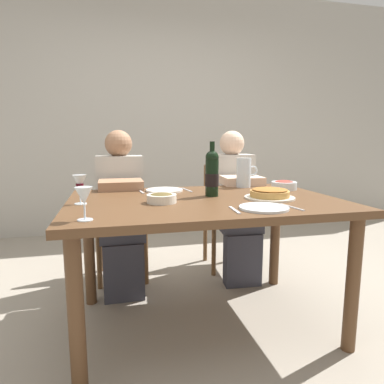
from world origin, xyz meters
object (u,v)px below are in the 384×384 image
object	(u,v)px
dinner_plate_right_setting	(164,190)
baked_tart	(270,194)
wine_glass_right_diner	(80,183)
wine_bottle	(212,173)
olive_bowl	(162,198)
dinner_plate_left_setting	(264,208)
salad_bowl	(284,185)
water_pitcher	(244,174)
wine_glass_left_diner	(84,197)
diner_right	(235,200)
dining_table	(204,215)
diner_left	(121,205)
chair_left	(121,214)
chair_right	(227,208)

from	to	relation	value
dinner_plate_right_setting	baked_tart	bearing A→B (deg)	-36.84
baked_tart	wine_glass_right_diner	xyz separation A→B (m)	(-1.03, 0.08, 0.08)
wine_bottle	olive_bowl	bearing A→B (deg)	-156.54
dinner_plate_left_setting	salad_bowl	bearing A→B (deg)	53.50
wine_glass_right_diner	dinner_plate_left_setting	world-z (taller)	wine_glass_right_diner
water_pitcher	baked_tart	size ratio (longest dim) A/B	0.72
wine_glass_left_diner	diner_right	bearing A→B (deg)	44.63
dinner_plate_left_setting	water_pitcher	bearing A→B (deg)	75.39
dining_table	diner_left	size ratio (longest dim) A/B	1.29
wine_glass_right_diner	dinner_plate_right_setting	distance (m)	0.60
wine_bottle	dining_table	bearing A→B (deg)	-130.62
diner_left	chair_left	bearing A→B (deg)	-90.02
diner_left	wine_glass_right_diner	bearing A→B (deg)	71.30
wine_bottle	water_pitcher	world-z (taller)	wine_bottle
water_pitcher	dinner_plate_left_setting	distance (m)	0.75
wine_bottle	diner_left	bearing A→B (deg)	132.02
wine_bottle	wine_glass_left_diner	bearing A→B (deg)	-146.81
salad_bowl	wine_glass_right_diner	size ratio (longest dim) A/B	1.09
olive_bowl	diner_left	size ratio (longest dim) A/B	0.14
wine_bottle	wine_glass_right_diner	distance (m)	0.74
dinner_plate_left_setting	dining_table	bearing A→B (deg)	121.52
water_pitcher	wine_glass_right_diner	distance (m)	1.13
diner_left	dinner_plate_left_setting	bearing A→B (deg)	123.54
baked_tart	salad_bowl	world-z (taller)	salad_bowl
olive_bowl	chair_left	distance (m)	1.01
water_pitcher	wine_bottle	bearing A→B (deg)	-136.54
dinner_plate_left_setting	chair_left	world-z (taller)	chair_left
olive_bowl	diner_right	distance (m)	1.03
dinner_plate_right_setting	chair_right	distance (m)	0.90
salad_bowl	diner_left	world-z (taller)	diner_left
dining_table	dinner_plate_right_setting	size ratio (longest dim) A/B	6.30
dinner_plate_right_setting	chair_left	world-z (taller)	chair_left
olive_bowl	wine_glass_left_diner	size ratio (longest dim) A/B	1.13
chair_right	dinner_plate_right_setting	bearing A→B (deg)	46.55
dining_table	wine_glass_left_diner	distance (m)	0.75
wine_glass_right_diner	chair_left	world-z (taller)	wine_glass_right_diner
salad_bowl	dinner_plate_right_setting	world-z (taller)	salad_bowl
water_pitcher	dinner_plate_right_setting	world-z (taller)	water_pitcher
wine_bottle	chair_right	size ratio (longest dim) A/B	0.37
chair_left	chair_right	size ratio (longest dim) A/B	1.00
olive_bowl	diner_right	world-z (taller)	diner_right
chair_left	diner_left	xyz separation A→B (m)	(0.00, -0.24, 0.12)
baked_tart	olive_bowl	bearing A→B (deg)	178.78
diner_left	wine_glass_left_diner	bearing A→B (deg)	80.52
dinner_plate_left_setting	chair_right	bearing A→B (deg)	78.62
wine_glass_left_diner	dinner_plate_right_setting	xyz separation A→B (m)	(0.44, 0.70, -0.09)
wine_glass_right_diner	diner_left	size ratio (longest dim) A/B	0.13
wine_bottle	wine_glass_right_diner	xyz separation A→B (m)	(-0.73, -0.07, -0.03)
water_pitcher	diner_right	world-z (taller)	diner_right
water_pitcher	dining_table	bearing A→B (deg)	-135.45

